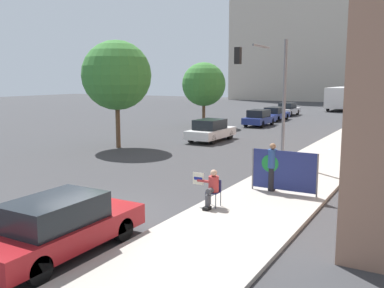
% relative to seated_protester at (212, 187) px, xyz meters
% --- Properties ---
extents(ground_plane, '(160.00, 160.00, 0.00)m').
position_rel_seated_protester_xyz_m(ground_plane, '(-2.89, -2.46, -0.80)').
color(ground_plane, '#38383A').
extents(sidewalk_curb, '(3.63, 90.00, 0.13)m').
position_rel_seated_protester_xyz_m(sidewalk_curb, '(1.25, 12.54, -0.73)').
color(sidewalk_curb, '#A8A399').
rests_on(sidewalk_curb, ground_plane).
extents(building_backdrop_far, '(52.00, 12.00, 35.64)m').
position_rel_seated_protester_xyz_m(building_backdrop_far, '(-4.89, 74.01, 17.02)').
color(building_backdrop_far, '#BCB2A3').
rests_on(building_backdrop_far, ground_plane).
extents(seated_protester, '(0.93, 0.77, 1.23)m').
position_rel_seated_protester_xyz_m(seated_protester, '(0.00, 0.00, 0.00)').
color(seated_protester, '#474C56').
rests_on(seated_protester, sidewalk_curb).
extents(jogger_on_sidewalk, '(0.34, 0.34, 1.80)m').
position_rel_seated_protester_xyz_m(jogger_on_sidewalk, '(1.03, 2.93, 0.26)').
color(jogger_on_sidewalk, black).
rests_on(jogger_on_sidewalk, sidewalk_curb).
extents(protest_banner, '(2.48, 0.06, 1.56)m').
position_rel_seated_protester_xyz_m(protest_banner, '(1.49, 2.85, 0.17)').
color(protest_banner, slate).
rests_on(protest_banner, sidewalk_curb).
extents(traffic_light_pole, '(2.67, 2.44, 6.03)m').
position_rel_seated_protester_xyz_m(traffic_light_pole, '(-1.17, 8.25, 3.36)').
color(traffic_light_pole, slate).
rests_on(traffic_light_pole, sidewalk_curb).
extents(parked_car_curbside, '(1.77, 4.52, 1.46)m').
position_rel_seated_protester_xyz_m(parked_car_curbside, '(-1.63, -5.00, -0.07)').
color(parked_car_curbside, maroon).
rests_on(parked_car_curbside, ground_plane).
extents(car_on_road_nearest, '(1.86, 4.39, 1.52)m').
position_rel_seated_protester_xyz_m(car_on_road_nearest, '(-7.24, 14.05, -0.05)').
color(car_on_road_nearest, white).
rests_on(car_on_road_nearest, ground_plane).
extents(car_on_road_midblock, '(1.76, 4.21, 1.49)m').
position_rel_seated_protester_xyz_m(car_on_road_midblock, '(-7.73, 24.67, -0.06)').
color(car_on_road_midblock, navy).
rests_on(car_on_road_midblock, ground_plane).
extents(car_on_road_distant, '(1.74, 4.70, 1.39)m').
position_rel_seated_protester_xyz_m(car_on_road_distant, '(-8.13, 30.32, -0.10)').
color(car_on_road_distant, navy).
rests_on(car_on_road_distant, ground_plane).
extents(car_on_road_far_lane, '(1.73, 4.61, 1.50)m').
position_rel_seated_protester_xyz_m(car_on_road_far_lane, '(-8.79, 36.82, -0.05)').
color(car_on_road_far_lane, silver).
rests_on(car_on_road_far_lane, ground_plane).
extents(city_bus_on_road, '(2.54, 10.19, 3.11)m').
position_rel_seated_protester_xyz_m(city_bus_on_road, '(-5.12, 49.38, 1.00)').
color(city_bus_on_road, silver).
rests_on(city_bus_on_road, ground_plane).
extents(street_tree_near_curb, '(4.27, 4.27, 6.63)m').
position_rel_seated_protester_xyz_m(street_tree_near_curb, '(-11.02, 8.70, 3.69)').
color(street_tree_near_curb, brown).
rests_on(street_tree_near_curb, ground_plane).
extents(street_tree_midblock, '(3.88, 3.88, 5.73)m').
position_rel_seated_protester_xyz_m(street_tree_midblock, '(-11.92, 21.79, 2.98)').
color(street_tree_midblock, brown).
rests_on(street_tree_midblock, ground_plane).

